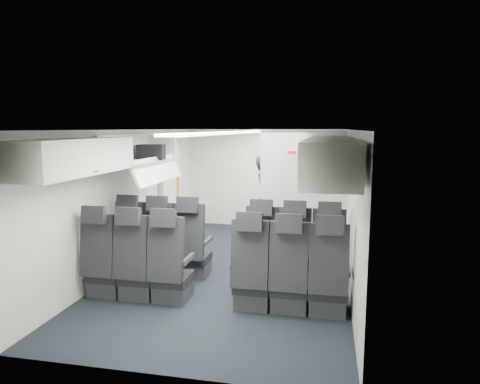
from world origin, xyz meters
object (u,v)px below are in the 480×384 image
at_px(flight_attendant, 265,199).
at_px(seat_row_mid, 210,274).
at_px(galley_unit, 306,187).
at_px(boarding_door, 170,191).
at_px(carry_on_bag, 151,152).
at_px(seat_row_front, 227,253).

bearing_deg(flight_attendant, seat_row_mid, 162.07).
xyz_separation_m(galley_unit, boarding_door, (-2.59, -1.17, 0.00)).
relative_size(galley_unit, flight_attendant, 1.13).
distance_m(flight_attendant, carry_on_bag, 2.45).
xyz_separation_m(seat_row_mid, galley_unit, (0.95, 4.15, 0.55)).
height_order(galley_unit, boarding_door, galley_unit).
distance_m(galley_unit, boarding_door, 2.84).
xyz_separation_m(boarding_door, flight_attendant, (1.88, 0.06, -0.12)).
bearing_deg(galley_unit, flight_attendant, -122.42).
xyz_separation_m(seat_row_front, galley_unit, (0.95, 3.25, 0.55)).
bearing_deg(seat_row_mid, galley_unit, 77.12).
relative_size(boarding_door, flight_attendant, 1.11).
xyz_separation_m(boarding_door, carry_on_bag, (0.28, -1.53, 0.84)).
bearing_deg(galley_unit, carry_on_bag, -130.50).
distance_m(galley_unit, carry_on_bag, 3.65).
xyz_separation_m(galley_unit, flight_attendant, (-0.71, -1.11, -0.11)).
relative_size(seat_row_mid, flight_attendant, 1.99).
bearing_deg(carry_on_bag, galley_unit, 40.37).
bearing_deg(carry_on_bag, boarding_door, 91.42).
height_order(galley_unit, carry_on_bag, carry_on_bag).
relative_size(galley_unit, boarding_door, 1.02).
bearing_deg(flight_attendant, boarding_door, 78.38).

